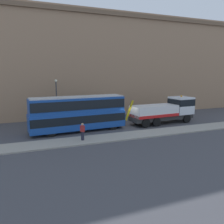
{
  "coord_description": "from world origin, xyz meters",
  "views": [
    {
      "loc": [
        -11.94,
        -25.55,
        6.67
      ],
      "look_at": [
        -1.99,
        -0.09,
        2.0
      ],
      "focal_mm": 36.59,
      "sensor_mm": 36.0,
      "label": 1
    }
  ],
  "objects": [
    {
      "name": "recovery_tow_truck",
      "position": [
        5.66,
        -0.05,
        1.76
      ],
      "size": [
        10.22,
        3.25,
        3.67
      ],
      "rotation": [
        0.0,
        0.0,
        0.07
      ],
      "color": "#2D2D2D",
      "rests_on": "ground_plane"
    },
    {
      "name": "street_lamp",
      "position": [
        -7.71,
        6.14,
        3.47
      ],
      "size": [
        0.36,
        0.36,
        5.83
      ],
      "color": "#38383D",
      "rests_on": "ground_plane"
    },
    {
      "name": "double_decker_bus",
      "position": [
        -6.17,
        -0.09,
        2.23
      ],
      "size": [
        11.16,
        3.31,
        4.06
      ],
      "rotation": [
        0.0,
        0.0,
        0.07
      ],
      "color": "#19479E",
      "rests_on": "ground_plane"
    },
    {
      "name": "building_facade",
      "position": [
        0.0,
        8.33,
        8.07
      ],
      "size": [
        60.0,
        1.5,
        16.0
      ],
      "color": "#9E7A5B",
      "rests_on": "ground_plane"
    },
    {
      "name": "pedestrian_onlooker",
      "position": [
        -6.74,
        -4.27,
        0.99
      ],
      "size": [
        0.43,
        0.48,
        1.71
      ],
      "rotation": [
        0.0,
        0.0,
        0.56
      ],
      "color": "#232333",
      "rests_on": "near_kerb"
    },
    {
      "name": "near_kerb",
      "position": [
        0.0,
        -4.2,
        0.07
      ],
      "size": [
        60.0,
        2.8,
        0.15
      ],
      "primitive_type": "cube",
      "color": "gray",
      "rests_on": "ground_plane"
    },
    {
      "name": "ground_plane",
      "position": [
        0.0,
        0.0,
        0.0
      ],
      "size": [
        120.0,
        120.0,
        0.0
      ],
      "primitive_type": "plane",
      "color": "#424247"
    }
  ]
}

